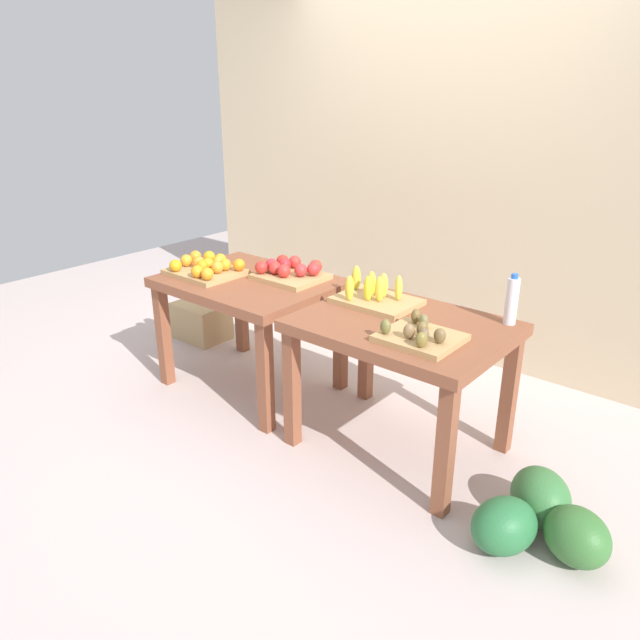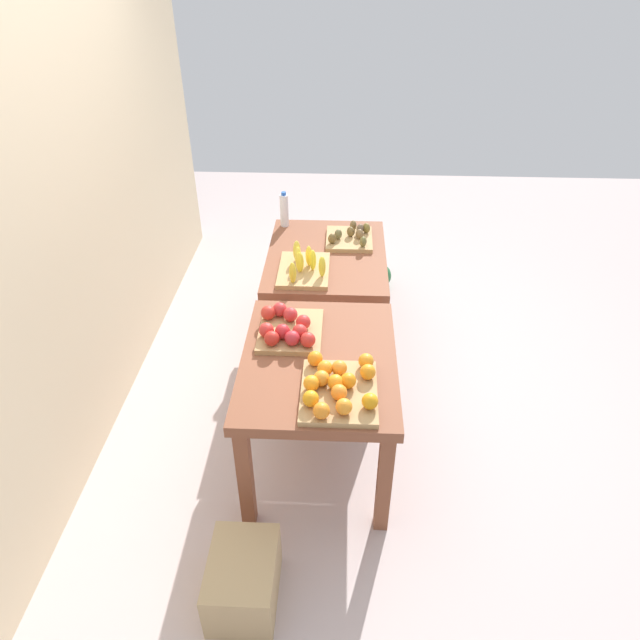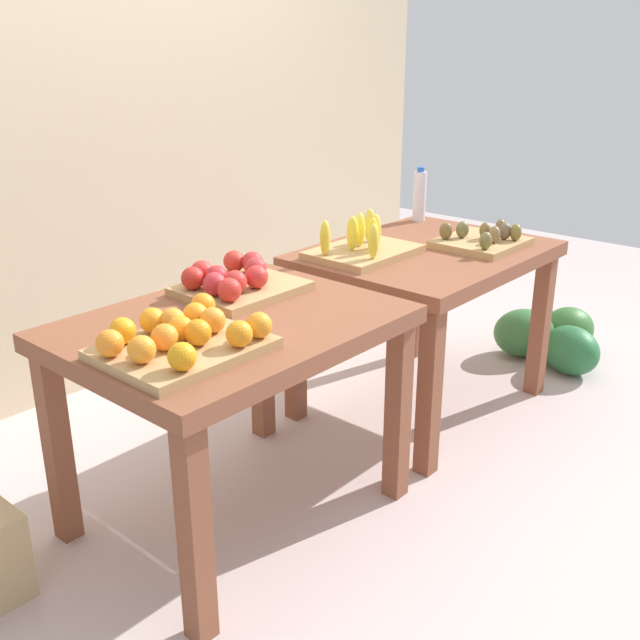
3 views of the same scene
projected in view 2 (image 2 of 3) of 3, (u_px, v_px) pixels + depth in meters
name	position (u px, v px, depth m)	size (l,w,h in m)	color
ground_plane	(323.00, 390.00, 3.80)	(8.00, 8.00, 0.00)	#C2B0AD
back_wall	(68.00, 170.00, 2.99)	(4.40, 0.12, 3.00)	beige
display_table_left	(319.00, 373.00, 2.98)	(1.04, 0.80, 0.73)	brown
display_table_right	(327.00, 267.00, 3.90)	(1.04, 0.80, 0.73)	brown
orange_bin	(338.00, 387.00, 2.67)	(0.47, 0.37, 0.11)	tan
apple_bin	(288.00, 329.00, 3.05)	(0.40, 0.35, 0.11)	tan
banana_crate	(304.00, 267.00, 3.60)	(0.44, 0.32, 0.17)	tan
kiwi_bin	(350.00, 237.00, 3.97)	(0.36, 0.32, 0.10)	tan
water_bottle	(284.00, 210.00, 4.12)	(0.06, 0.06, 0.26)	silver
watermelon_pile	(357.00, 268.00, 4.90)	(0.61, 0.66, 0.25)	#33692F
cardboard_produce_box	(243.00, 580.00, 2.56)	(0.40, 0.30, 0.28)	tan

